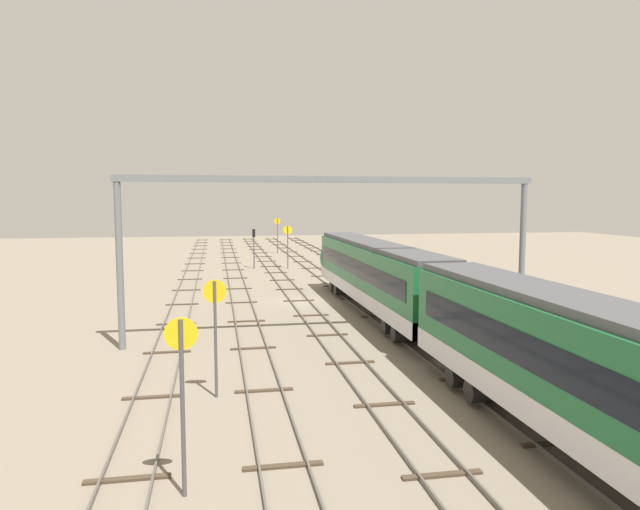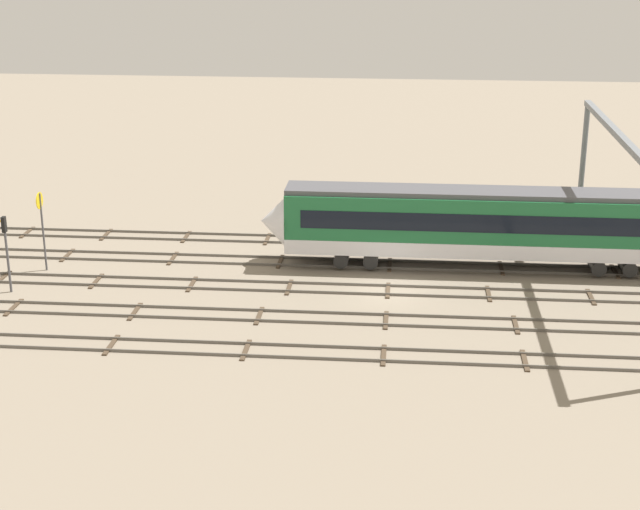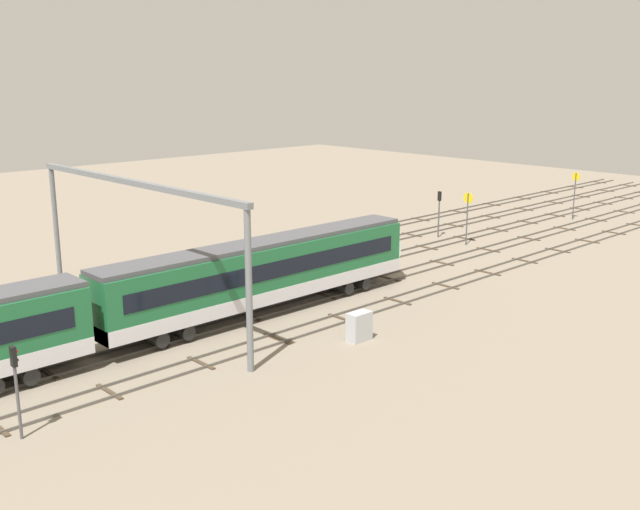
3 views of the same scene
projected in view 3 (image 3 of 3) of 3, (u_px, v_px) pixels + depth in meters
ground_plane at (284, 284)px, 56.33m from camera, size 159.27×159.27×0.00m
track_near_foreground at (371, 309)px, 50.09m from camera, size 143.27×2.40×0.16m
track_with_train at (325, 295)px, 53.20m from camera, size 143.27×2.40×0.16m
track_middle at (284, 283)px, 56.31m from camera, size 143.27×2.40×0.16m
track_second_far at (248, 272)px, 59.42m from camera, size 143.27×2.40×0.16m
track_far_background at (215, 262)px, 62.53m from camera, size 143.27×2.40×0.16m
overhead_gantry at (133, 213)px, 46.17m from camera, size 0.40×23.41×9.16m
speed_sign_mid_trackside at (575, 189)px, 80.13m from camera, size 0.14×0.92×5.16m
speed_sign_distant_end at (468, 210)px, 68.31m from camera, size 0.14×1.02×4.90m
signal_light_trackside_approach at (439, 207)px, 71.53m from camera, size 0.31×0.32×4.50m
signal_light_trackside_departure at (16, 379)px, 31.83m from camera, size 0.31×0.32×4.27m
relay_cabinet at (359, 326)px, 44.21m from camera, size 1.51×0.84×1.75m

